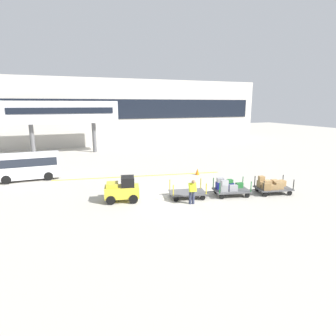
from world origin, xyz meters
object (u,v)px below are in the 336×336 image
object	(u,v)px
safety_cone_near	(197,172)
shuttle_van	(27,165)
baggage_tug	(122,190)
baggage_handler	(192,191)
baggage_cart_middle	(229,187)
baggage_cart_tail	(272,186)
baggage_cart_lead	(187,193)

from	to	relation	value
safety_cone_near	shuttle_van	bearing A→B (deg)	165.25
baggage_tug	baggage_handler	size ratio (longest dim) A/B	1.46
baggage_cart_middle	baggage_cart_tail	distance (m)	3.06
baggage_cart_lead	baggage_cart_middle	size ratio (longest dim) A/B	1.00
baggage_cart_lead	shuttle_van	bearing A→B (deg)	138.66
baggage_cart_lead	safety_cone_near	size ratio (longest dim) A/B	5.61
baggage_cart_tail	safety_cone_near	bearing A→B (deg)	109.80
safety_cone_near	baggage_cart_tail	bearing A→B (deg)	-70.20
baggage_handler	shuttle_van	size ratio (longest dim) A/B	0.32
baggage_tug	baggage_handler	bearing A→B (deg)	-28.55
baggage_tug	baggage_cart_tail	world-z (taller)	baggage_tug
baggage_tug	baggage_cart_lead	distance (m)	4.18
baggage_tug	shuttle_van	world-z (taller)	shuttle_van
shuttle_van	baggage_cart_middle	bearing A→B (deg)	-36.18
baggage_cart_middle	baggage_handler	world-z (taller)	baggage_handler
baggage_handler	baggage_tug	bearing A→B (deg)	151.45
baggage_tug	safety_cone_near	size ratio (longest dim) A/B	4.16
baggage_handler	shuttle_van	xyz separation A→B (m)	(-9.79, 10.02, 0.37)
baggage_tug	shuttle_van	size ratio (longest dim) A/B	0.47
baggage_cart_middle	baggage_cart_tail	world-z (taller)	baggage_cart_middle
baggage_cart_middle	baggage_handler	xyz separation A→B (m)	(-3.03, -0.65, 0.31)
shuttle_van	baggage_handler	bearing A→B (deg)	-45.68
shuttle_van	baggage_tug	bearing A→B (deg)	-53.09
baggage_cart_tail	baggage_cart_middle	bearing A→B (deg)	167.46
baggage_handler	shuttle_van	bearing A→B (deg)	134.32
baggage_tug	baggage_cart_tail	distance (m)	10.06
baggage_cart_tail	shuttle_van	bearing A→B (deg)	147.58
baggage_cart_middle	shuttle_van	xyz separation A→B (m)	(-12.81, 9.37, 0.68)
baggage_cart_lead	baggage_cart_middle	bearing A→B (deg)	-11.12
baggage_cart_lead	baggage_handler	xyz separation A→B (m)	(-0.24, -1.20, 0.52)
shuttle_van	safety_cone_near	bearing A→B (deg)	-14.75
baggage_tug	baggage_cart_lead	xyz separation A→B (m)	(4.06, -0.88, -0.41)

